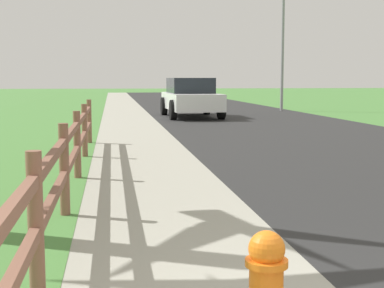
% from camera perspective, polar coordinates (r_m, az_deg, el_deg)
% --- Properties ---
extents(ground_plane, '(120.00, 120.00, 0.00)m').
position_cam_1_polar(ground_plane, '(27.17, -4.81, 3.45)').
color(ground_plane, '#49803A').
extents(road_asphalt, '(7.00, 66.00, 0.01)m').
position_cam_1_polar(road_asphalt, '(29.56, 1.76, 3.74)').
color(road_asphalt, '#292929').
rests_on(road_asphalt, ground).
extents(curb_concrete, '(6.00, 66.00, 0.01)m').
position_cam_1_polar(curb_concrete, '(29.15, -10.95, 3.58)').
color(curb_concrete, '#A19E8F').
rests_on(curb_concrete, ground).
extents(grass_verge, '(5.00, 66.00, 0.00)m').
position_cam_1_polar(grass_verge, '(29.26, -13.89, 3.52)').
color(grass_verge, '#49803A').
rests_on(grass_verge, ground).
extents(rail_fence, '(0.11, 12.03, 1.04)m').
position_cam_1_polar(rail_fence, '(7.54, -12.21, -0.48)').
color(rail_fence, brown).
rests_on(rail_fence, ground).
extents(parked_suv_white, '(2.14, 4.71, 1.56)m').
position_cam_1_polar(parked_suv_white, '(22.35, -0.14, 4.83)').
color(parked_suv_white, white).
rests_on(parked_suv_white, ground).
extents(street_lamp, '(1.17, 0.20, 7.01)m').
position_cam_1_polar(street_lamp, '(27.09, 9.50, 12.10)').
color(street_lamp, gray).
rests_on(street_lamp, ground).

